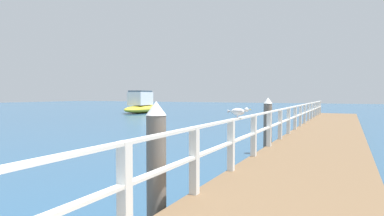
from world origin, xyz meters
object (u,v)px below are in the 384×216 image
Objects in this scene: boat_2 at (143,105)px; seagull_foreground at (238,111)px; dock_piling_far at (268,126)px; dock_piling_near at (156,168)px.

seagull_foreground is at bearing 122.42° from boat_2.
dock_piling_far is 4.45m from seagull_foreground.
boat_2 is at bearing 125.40° from dock_piling_near.
boat_2 reaches higher than seagull_foreground.
dock_piling_near is 2.63m from seagull_foreground.
boat_2 is (-18.60, 23.12, -0.84)m from seagull_foreground.
dock_piling_far is at bearing 127.79° from boat_2.
dock_piling_near is 6.89m from dock_piling_far.
dock_piling_near is at bearing -26.92° from seagull_foreground.
dock_piling_far is 4.11× the size of seagull_foreground.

